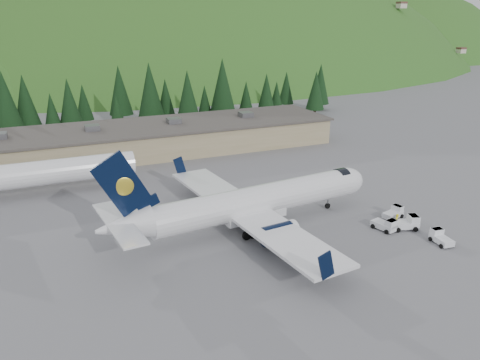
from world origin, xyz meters
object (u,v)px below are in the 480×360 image
at_px(baggage_tug_d, 386,225).
at_px(ramp_worker, 396,220).
at_px(baggage_tug_a, 394,213).
at_px(baggage_tug_b, 407,223).
at_px(second_airliner, 35,173).
at_px(terminal_building, 149,139).
at_px(airliner, 252,203).
at_px(baggage_tug_c, 440,237).

relative_size(baggage_tug_d, ramp_worker, 1.93).
distance_m(baggage_tug_a, baggage_tug_b, 3.40).
bearing_deg(baggage_tug_d, second_airliner, -141.30).
xyz_separation_m(second_airliner, ramp_worker, (40.23, -28.98, -2.48)).
bearing_deg(ramp_worker, terminal_building, -91.02).
bearing_deg(airliner, baggage_tug_c, -40.72).
bearing_deg(baggage_tug_d, baggage_tug_c, 20.86).
xyz_separation_m(baggage_tug_a, baggage_tug_c, (0.01, -7.71, -0.01)).
bearing_deg(baggage_tug_b, airliner, 173.78).
relative_size(baggage_tug_a, terminal_building, 0.04).
bearing_deg(terminal_building, baggage_tug_a, -62.80).
height_order(second_airliner, ramp_worker, second_airliner).
xyz_separation_m(baggage_tug_b, terminal_building, (-21.04, 45.97, 1.84)).
height_order(airliner, ramp_worker, airliner).
bearing_deg(airliner, second_airliner, 130.80).
bearing_deg(second_airliner, baggage_tug_b, -36.19).
distance_m(second_airliner, baggage_tug_c, 54.25).
xyz_separation_m(airliner, baggage_tug_d, (14.48, -7.22, -2.48)).
height_order(baggage_tug_b, terminal_building, terminal_building).
distance_m(second_airliner, baggage_tug_b, 50.81).
bearing_deg(terminal_building, airliner, -84.06).
relative_size(baggage_tug_b, terminal_building, 0.05).
xyz_separation_m(terminal_building, ramp_worker, (20.31, -44.98, -1.78)).
bearing_deg(ramp_worker, baggage_tug_a, -150.71).
distance_m(baggage_tug_a, ramp_worker, 2.82).
bearing_deg(second_airliner, airliner, -42.81).
distance_m(baggage_tug_c, ramp_worker, 5.66).
bearing_deg(airliner, terminal_building, 89.54).
bearing_deg(baggage_tug_d, baggage_tug_b, 62.53).
bearing_deg(ramp_worker, baggage_tug_c, 81.54).
relative_size(airliner, second_airliner, 1.31).
bearing_deg(baggage_tug_c, baggage_tug_d, 41.53).
bearing_deg(baggage_tug_c, ramp_worker, 23.65).
height_order(baggage_tug_b, baggage_tug_c, baggage_tug_b).
xyz_separation_m(baggage_tug_a, terminal_building, (-21.94, 42.69, 1.96)).
bearing_deg(baggage_tug_d, baggage_tug_a, 113.30).
bearing_deg(baggage_tug_a, baggage_tug_c, -105.60).
xyz_separation_m(baggage_tug_c, terminal_building, (-21.96, 50.40, 1.96)).
xyz_separation_m(baggage_tug_b, ramp_worker, (-0.73, 0.99, 0.06)).
bearing_deg(baggage_tug_d, airliner, -130.40).
bearing_deg(baggage_tug_c, baggage_tug_b, 18.40).
xyz_separation_m(second_airliner, baggage_tug_d, (38.36, -29.34, -2.61)).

